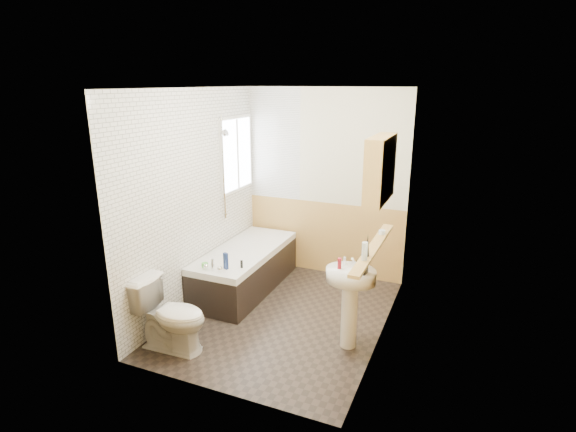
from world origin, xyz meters
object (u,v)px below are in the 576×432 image
(toilet, at_px, (171,315))
(medicine_cabinet, at_px, (380,169))
(bathtub, at_px, (245,268))
(sink, at_px, (350,292))
(pine_shelf, at_px, (374,248))

(toilet, height_order, medicine_cabinet, medicine_cabinet)
(toilet, xyz_separation_m, medicine_cabinet, (1.77, 0.95, 1.42))
(bathtub, bearing_deg, toilet, -91.16)
(sink, bearing_deg, toilet, -153.12)
(bathtub, distance_m, pine_shelf, 2.08)
(bathtub, relative_size, pine_shelf, 1.18)
(bathtub, relative_size, medicine_cabinet, 2.51)
(bathtub, height_order, medicine_cabinet, medicine_cabinet)
(sink, relative_size, medicine_cabinet, 1.39)
(pine_shelf, bearing_deg, toilet, -157.84)
(pine_shelf, bearing_deg, sink, -176.00)
(toilet, xyz_separation_m, pine_shelf, (1.80, 0.73, 0.72))
(bathtub, distance_m, toilet, 1.48)
(toilet, relative_size, medicine_cabinet, 1.09)
(bathtub, xyz_separation_m, sink, (1.57, -0.76, 0.31))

